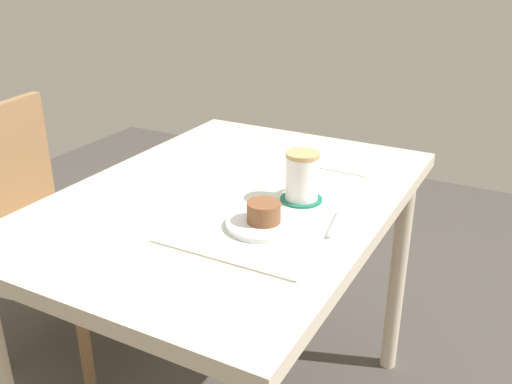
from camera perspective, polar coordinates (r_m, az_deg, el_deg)
The scene contains 9 objects.
dining_table at distance 1.42m, azimuth -2.59°, elevation -3.57°, with size 1.05×0.75×0.74m.
wooden_chair at distance 1.96m, azimuth -20.50°, elevation -2.95°, with size 0.47×0.47×0.85m.
placemat at distance 1.26m, azimuth 1.60°, elevation -2.34°, with size 0.45×0.32×0.00m, color silver.
pastry_plate at distance 1.21m, azimuth 0.77°, elevation -3.21°, with size 0.16×0.16×0.01m, color white.
pastry at distance 1.20m, azimuth 0.78°, elevation -2.02°, with size 0.07×0.07×0.04m, color brown.
coffee_coaster at distance 1.34m, azimuth 4.54°, elevation -0.72°, with size 0.10×0.10×0.01m, color #196B4C.
coffee_mug at distance 1.31m, azimuth 4.67°, elevation 1.66°, with size 0.11×0.08×0.11m.
teaspoon at distance 1.22m, azimuth 7.84°, elevation -3.14°, with size 0.01×0.01×0.13m, color silver.
paper_napkin at distance 1.59m, azimuth 9.41°, elevation 2.86°, with size 0.15×0.15×0.00m, color white.
Camera 1 is at (-1.08, -0.65, 1.29)m, focal length 40.00 mm.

